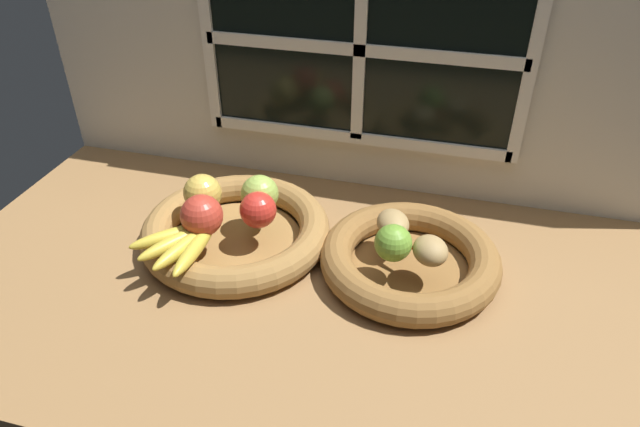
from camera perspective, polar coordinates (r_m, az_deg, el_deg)
name	(u,v)px	position (r cm, az deg, el deg)	size (l,w,h in cm)	color
ground_plane	(324,266)	(108.33, 0.35, -5.27)	(140.00, 90.00, 3.00)	olive
back_wall	(362,61)	(119.15, 4.16, 14.86)	(140.00, 4.60, 55.00)	silver
fruit_bowl_left	(236,231)	(111.22, -8.35, -1.74)	(36.15, 36.15, 5.78)	olive
fruit_bowl_right	(410,259)	(104.47, 8.92, -4.54)	(32.38, 32.38, 5.78)	brown
apple_red_right	(258,211)	(104.84, -6.24, 0.28)	(6.79, 6.79, 6.79)	red
apple_golden_left	(203,193)	(111.09, -11.62, 2.02)	(7.27, 7.27, 7.27)	gold
apple_green_back	(260,194)	(109.25, -6.02, 1.98)	(7.20, 7.20, 7.20)	#99B74C
apple_red_front	(202,216)	(104.32, -11.70, -0.20)	(7.69, 7.69, 7.69)	#B73828
banana_bunch_front	(183,242)	(102.83, -13.50, -2.80)	(13.45, 16.42, 2.64)	gold
potato_oblong	(393,223)	(104.03, 7.27, -0.98)	(7.37, 5.74, 4.21)	#A38451
potato_small	(430,251)	(98.31, 10.92, -3.64)	(6.74, 5.83, 4.64)	#A38451
lime_near	(393,243)	(97.48, 7.30, -2.92)	(6.46, 6.46, 6.46)	#6B9E33
chili_pepper	(407,245)	(101.43, 8.68, -3.07)	(1.67, 1.67, 10.58)	red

